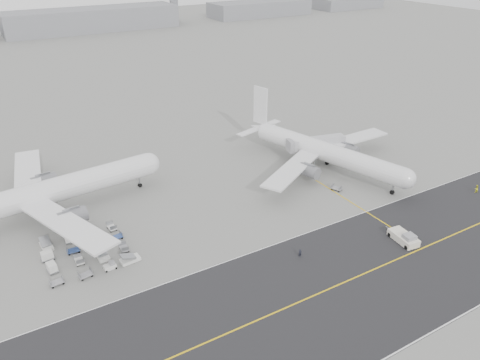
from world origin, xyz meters
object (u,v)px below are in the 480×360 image
pushback_tug (404,238)px  ground_crew_b (476,189)px  airliner_a (44,193)px  airliner_b (323,151)px  jet_bridge (317,144)px  ground_crew_a (300,253)px

pushback_tug → ground_crew_b: (30.74, 5.68, -0.00)m
airliner_a → airliner_b: airliner_a is taller
pushback_tug → airliner_b: bearing=84.2°
ground_crew_b → pushback_tug: bearing=23.7°
airliner_b → jet_bridge: airliner_b is taller
pushback_tug → ground_crew_b: bearing=16.7°
ground_crew_b → airliner_a: bearing=-11.3°
jet_bridge → airliner_b: bearing=-101.5°
airliner_a → airliner_b: bearing=-106.2°
airliner_b → jet_bridge: size_ratio=2.86×
ground_crew_a → airliner_b: bearing=59.8°
airliner_b → ground_crew_a: size_ratio=28.42×
airliner_a → jet_bridge: size_ratio=3.17×
pushback_tug → ground_crew_a: (-20.91, 6.45, -0.10)m
pushback_tug → airliner_a: bearing=148.0°
airliner_b → pushback_tug: (-7.38, -34.70, -4.08)m
airliner_a → ground_crew_b: (89.99, -40.94, -4.51)m
jet_bridge → ground_crew_a: size_ratio=9.94×
airliner_a → airliner_b: (66.62, -11.92, -0.43)m
jet_bridge → ground_crew_b: (20.89, -34.36, -3.55)m
pushback_tug → jet_bridge: 41.39m
ground_crew_a → ground_crew_b: size_ratio=0.90×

